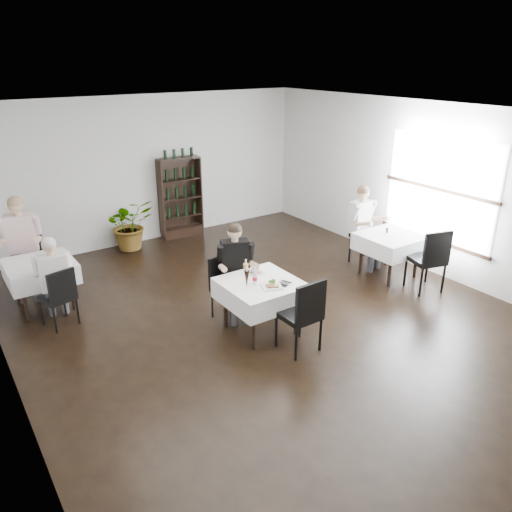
% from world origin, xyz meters
% --- Properties ---
extents(room_shell, '(9.00, 9.00, 9.00)m').
position_xyz_m(room_shell, '(0.00, 0.00, 1.50)').
color(room_shell, black).
rests_on(room_shell, ground).
extents(window_right, '(0.06, 2.30, 1.85)m').
position_xyz_m(window_right, '(3.48, 0.00, 1.50)').
color(window_right, white).
rests_on(window_right, room_shell).
extents(wine_shelf, '(0.90, 0.28, 1.75)m').
position_xyz_m(wine_shelf, '(0.60, 4.31, 0.85)').
color(wine_shelf, black).
rests_on(wine_shelf, ground).
extents(main_table, '(1.03, 1.03, 0.77)m').
position_xyz_m(main_table, '(-0.30, 0.00, 0.62)').
color(main_table, black).
rests_on(main_table, ground).
extents(left_table, '(0.98, 0.98, 0.77)m').
position_xyz_m(left_table, '(-2.70, 2.50, 0.62)').
color(left_table, black).
rests_on(left_table, ground).
extents(right_table, '(0.98, 0.98, 0.77)m').
position_xyz_m(right_table, '(2.70, 0.30, 0.62)').
color(right_table, black).
rests_on(right_table, ground).
extents(potted_tree, '(0.94, 0.82, 1.04)m').
position_xyz_m(potted_tree, '(-0.62, 4.20, 0.52)').
color(potted_tree, '#26531C').
rests_on(potted_tree, ground).
extents(main_chair_far, '(0.55, 0.55, 0.96)m').
position_xyz_m(main_chair_far, '(-0.47, 0.67, 0.55)').
color(main_chair_far, black).
rests_on(main_chair_far, ground).
extents(main_chair_near, '(0.49, 0.50, 1.06)m').
position_xyz_m(main_chair_near, '(-0.16, -0.77, 0.61)').
color(main_chair_near, black).
rests_on(main_chair_near, ground).
extents(left_chair_far, '(0.59, 0.59, 1.15)m').
position_xyz_m(left_chair_far, '(-2.73, 3.22, 0.66)').
color(left_chair_far, black).
rests_on(left_chair_far, ground).
extents(left_chair_near, '(0.52, 0.52, 0.92)m').
position_xyz_m(left_chair_near, '(-2.63, 1.72, 0.52)').
color(left_chair_near, black).
rests_on(left_chair_near, ground).
extents(right_chair_far, '(0.60, 0.60, 1.14)m').
position_xyz_m(right_chair_far, '(2.82, 1.04, 0.65)').
color(right_chair_far, black).
rests_on(right_chair_far, ground).
extents(right_chair_near, '(0.62, 0.63, 1.11)m').
position_xyz_m(right_chair_near, '(2.74, -0.53, 0.63)').
color(right_chair_near, black).
rests_on(right_chair_near, ground).
extents(diner_main, '(0.64, 0.68, 1.47)m').
position_xyz_m(diner_main, '(-0.34, 0.57, 0.85)').
color(diner_main, '#424149').
rests_on(diner_main, ground).
extents(diner_left_far, '(0.69, 0.73, 1.66)m').
position_xyz_m(diner_left_far, '(-2.79, 3.17, 0.96)').
color(diner_left_far, '#424149').
rests_on(diner_left_far, ground).
extents(diner_left_near, '(0.55, 0.57, 1.37)m').
position_xyz_m(diner_left_near, '(-2.63, 1.87, 0.80)').
color(diner_left_near, '#424149').
rests_on(diner_left_near, ground).
extents(diner_right_far, '(0.61, 0.62, 1.53)m').
position_xyz_m(diner_right_far, '(2.64, 0.89, 0.89)').
color(diner_right_far, '#424149').
rests_on(diner_right_far, ground).
extents(plate_far, '(0.24, 0.24, 0.07)m').
position_xyz_m(plate_far, '(-0.19, 0.29, 0.79)').
color(plate_far, white).
rests_on(plate_far, main_table).
extents(plate_near, '(0.35, 0.35, 0.08)m').
position_xyz_m(plate_near, '(-0.26, -0.22, 0.79)').
color(plate_near, white).
rests_on(plate_near, main_table).
extents(pilsner_dark, '(0.07, 0.07, 0.31)m').
position_xyz_m(pilsner_dark, '(-0.56, -0.04, 0.90)').
color(pilsner_dark, black).
rests_on(pilsner_dark, main_table).
extents(pilsner_lager, '(0.08, 0.08, 0.33)m').
position_xyz_m(pilsner_lager, '(-0.46, 0.14, 0.91)').
color(pilsner_lager, '#B38F2E').
rests_on(pilsner_lager, main_table).
extents(coke_bottle, '(0.07, 0.07, 0.26)m').
position_xyz_m(coke_bottle, '(-0.41, -0.02, 0.88)').
color(coke_bottle, silver).
rests_on(coke_bottle, main_table).
extents(napkin_cutlery, '(0.23, 0.21, 0.02)m').
position_xyz_m(napkin_cutlery, '(-0.07, -0.24, 0.78)').
color(napkin_cutlery, black).
rests_on(napkin_cutlery, main_table).
extents(pepper_mill, '(0.04, 0.04, 0.10)m').
position_xyz_m(pepper_mill, '(2.72, 0.42, 0.82)').
color(pepper_mill, black).
rests_on(pepper_mill, right_table).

